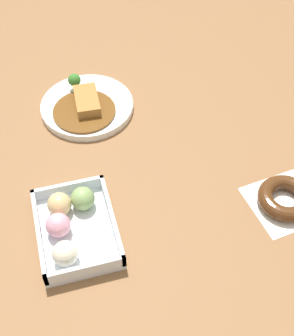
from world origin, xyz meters
TOP-DOWN VIEW (x-y plane):
  - ground_plane at (0.00, 0.00)m, footprint 1.60×1.60m
  - curry_plate at (-0.16, -0.11)m, footprint 0.23×0.23m
  - donut_box at (0.19, -0.20)m, footprint 0.21×0.15m
  - chocolate_ring_donut at (0.23, 0.24)m, footprint 0.16×0.16m

SIDE VIEW (x-z plane):
  - ground_plane at x=0.00m, z-range 0.00..0.00m
  - curry_plate at x=-0.16m, z-range -0.02..0.05m
  - chocolate_ring_donut at x=0.23m, z-range 0.00..0.03m
  - donut_box at x=0.19m, z-range -0.01..0.05m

